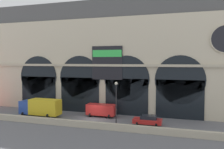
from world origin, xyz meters
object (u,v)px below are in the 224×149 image
street_lamp_quayside (116,99)px  car_mideast (148,120)px  box_truck_midwest (41,107)px  van_center (101,110)px

street_lamp_quayside → car_mideast: bearing=38.0°
box_truck_midwest → car_mideast: (19.19, -0.02, -0.90)m
van_center → car_mideast: size_ratio=1.18×
box_truck_midwest → street_lamp_quayside: (15.04, -3.27, 2.71)m
van_center → street_lamp_quayside: bearing=-53.9°
box_truck_midwest → street_lamp_quayside: 15.62m
car_mideast → street_lamp_quayside: (-4.15, -3.25, 3.61)m
car_mideast → street_lamp_quayside: 6.39m
car_mideast → van_center: bearing=160.5°
van_center → box_truck_midwest: bearing=-163.4°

